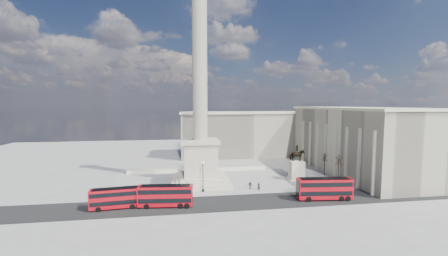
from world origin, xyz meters
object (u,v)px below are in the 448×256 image
Objects in this scene: pedestrian_walking at (259,187)px; pedestrian_crossing at (250,185)px; pedestrian_standing at (335,188)px; red_bus_b at (166,196)px; nelsons_column at (200,131)px; equestrian_statue at (297,168)px; red_bus_c at (325,188)px; red_bus_a at (118,198)px; victorian_lamp at (203,174)px.

pedestrian_crossing is (-1.67, 1.25, 0.03)m from pedestrian_walking.
pedestrian_standing is 18.92m from pedestrian_crossing.
red_bus_b is 20.23m from pedestrian_crossing.
nelsons_column reaches higher than equestrian_statue.
red_bus_b is 31.88m from red_bus_c.
nelsons_column is 4.78× the size of red_bus_b.
pedestrian_standing is at bearing -1.99° from red_bus_a.
equestrian_statue is at bearing -85.27° from pedestrian_standing.
nelsons_column reaches higher than victorian_lamp.
equestrian_statue reaches higher than red_bus_a.
pedestrian_crossing is at bearing -32.90° from nelsons_column.
red_bus_b is (8.90, -0.44, 0.13)m from red_bus_a.
nelsons_column is 26.28× the size of pedestrian_crossing.
nelsons_column is at bearing 36.01° from red_bus_a.
nelsons_column is at bearing -41.01° from pedestrian_standing.
victorian_lamp is at bearing 51.99° from red_bus_b.
red_bus_c is 7.17× the size of pedestrian_standing.
red_bus_b is at bearing 63.42° from pedestrian_crossing.
equestrian_statue is 14.21m from pedestrian_walking.
nelsons_column is 11.48m from victorian_lamp.
red_bus_a is 8.91m from red_bus_b.
red_bus_a is 18.26m from victorian_lamp.
red_bus_b is at bearing -175.60° from red_bus_c.
pedestrian_walking is (-12.03, -7.20, -2.29)m from equestrian_statue.
pedestrian_standing is (45.76, 3.35, -1.27)m from red_bus_a.
pedestrian_walking is at bearing -33.42° from nelsons_column.
nelsons_column is 5.46× the size of equestrian_statue.
pedestrian_walking is 2.09m from pedestrian_crossing.
red_bus_a is at bearing -155.43° from victorian_lamp.
pedestrian_walking is 17.02m from pedestrian_standing.
victorian_lamp is 0.75× the size of equestrian_statue.
victorian_lamp is at bearing -165.93° from equestrian_statue.
nelsons_column is 19.33m from pedestrian_walking.
nelsons_column is 17.73m from pedestrian_crossing.
pedestrian_walking reaches higher than pedestrian_standing.
pedestrian_standing is at bearing -153.93° from pedestrian_crossing.
red_bus_c is 16.15m from pedestrian_crossing.
red_bus_c reaches higher than pedestrian_standing.
equestrian_statue is at bearing 94.51° from red_bus_c.
equestrian_statue reaches higher than pedestrian_crossing.
equestrian_statue is (24.57, 6.16, -0.84)m from victorian_lamp.
pedestrian_standing is (4.99, 4.49, -1.56)m from red_bus_c.
nelsons_column is 5.09× the size of red_bus_a.
red_bus_a is 5.32× the size of pedestrian_walking.
nelsons_column is at bearing 90.92° from victorian_lamp.
red_bus_a is 43.31m from equestrian_statue.
red_bus_c is (31.88, -0.70, 0.16)m from red_bus_b.
victorian_lamp is (7.60, 7.98, 1.88)m from red_bus_b.
pedestrian_walking is (29.04, 6.50, -1.12)m from red_bus_a.
nelsons_column is 33.80m from pedestrian_standing.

